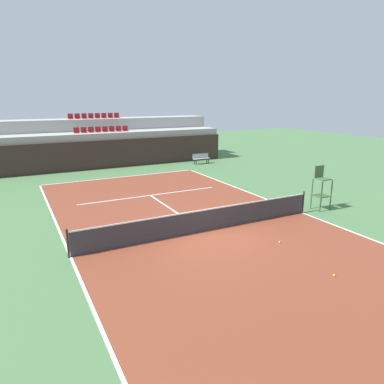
{
  "coord_description": "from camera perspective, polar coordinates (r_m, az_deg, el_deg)",
  "views": [
    {
      "loc": [
        -6.92,
        -12.12,
        5.44
      ],
      "look_at": [
        0.43,
        2.0,
        1.2
      ],
      "focal_mm": 33.01,
      "sensor_mm": 36.0,
      "label": 1
    }
  ],
  "objects": [
    {
      "name": "tennis_ball_1",
      "position": [
        14.22,
        13.96,
        -7.85
      ],
      "size": [
        0.07,
        0.07,
        0.07
      ],
      "primitive_type": "sphere",
      "color": "#CCE033",
      "rests_on": "court_surface"
    },
    {
      "name": "seating_row_lower",
      "position": [
        30.26,
        -14.36,
        9.62
      ],
      "size": [
        4.43,
        0.44,
        0.44
      ],
      "color": "maroon",
      "rests_on": "stands_tier_lower"
    },
    {
      "name": "stands_tier_upper",
      "position": [
        32.6,
        -15.21,
        8.12
      ],
      "size": [
        20.5,
        2.4,
        3.74
      ],
      "primitive_type": "cube",
      "color": "#9E9E99",
      "rests_on": "ground_plane"
    },
    {
      "name": "court_surface",
      "position": [
        14.98,
        2.1,
        -6.37
      ],
      "size": [
        11.0,
        24.0,
        0.01
      ],
      "primitive_type": "cube",
      "color": "brown",
      "rests_on": "ground_plane"
    },
    {
      "name": "tennis_net",
      "position": [
        14.8,
        2.12,
        -4.55
      ],
      "size": [
        11.08,
        0.08,
        1.07
      ],
      "color": "black",
      "rests_on": "court_surface"
    },
    {
      "name": "umpire_chair",
      "position": [
        18.76,
        20.16,
        0.88
      ],
      "size": [
        0.76,
        0.66,
        2.2
      ],
      "color": "#334C2D",
      "rests_on": "ground_plane"
    },
    {
      "name": "player_bench",
      "position": [
        30.3,
        1.48,
        5.54
      ],
      "size": [
        1.5,
        0.4,
        0.85
      ],
      "color": "#99999E",
      "rests_on": "ground_plane"
    },
    {
      "name": "centre_service_line",
      "position": [
        17.67,
        -3.02,
        -3.0
      ],
      "size": [
        0.1,
        6.4,
        0.0
      ],
      "primitive_type": "cube",
      "color": "white",
      "rests_on": "court_surface"
    },
    {
      "name": "back_wall",
      "position": [
        29.07,
        -13.47,
        5.97
      ],
      "size": [
        20.5,
        0.3,
        2.25
      ],
      "primitive_type": "cube",
      "color": "#33231E",
      "rests_on": "ground_plane"
    },
    {
      "name": "sideline_left",
      "position": [
        13.36,
        -19.02,
        -9.92
      ],
      "size": [
        0.1,
        24.0,
        0.0
      ],
      "primitive_type": "cube",
      "color": "white",
      "rests_on": "court_surface"
    },
    {
      "name": "service_line_far",
      "position": [
        20.5,
        -6.74,
        -0.54
      ],
      "size": [
        8.26,
        0.1,
        0.0
      ],
      "primitive_type": "cube",
      "color": "white",
      "rests_on": "court_surface"
    },
    {
      "name": "ground_plane",
      "position": [
        14.98,
        2.1,
        -6.39
      ],
      "size": [
        80.0,
        80.0,
        0.0
      ],
      "primitive_type": "plane",
      "color": "#477042"
    },
    {
      "name": "stands_tier_lower",
      "position": [
        30.33,
        -14.14,
        6.78
      ],
      "size": [
        20.5,
        2.4,
        2.76
      ],
      "primitive_type": "cube",
      "color": "#9E9E99",
      "rests_on": "ground_plane"
    },
    {
      "name": "baseline_far",
      "position": [
        25.63,
        -11.19,
        2.4
      ],
      "size": [
        11.0,
        0.1,
        0.0
      ],
      "primitive_type": "cube",
      "color": "white",
      "rests_on": "court_surface"
    },
    {
      "name": "tennis_ball_2",
      "position": [
        12.25,
        21.98,
        -12.39
      ],
      "size": [
        0.07,
        0.07,
        0.07
      ],
      "primitive_type": "sphere",
      "color": "#CCE033",
      "rests_on": "court_surface"
    },
    {
      "name": "sideline_right",
      "position": [
        18.15,
        17.27,
        -3.18
      ],
      "size": [
        0.1,
        24.0,
        0.0
      ],
      "primitive_type": "cube",
      "color": "white",
      "rests_on": "court_surface"
    },
    {
      "name": "seating_row_upper",
      "position": [
        32.53,
        -15.49,
        11.62
      ],
      "size": [
        4.43,
        0.44,
        0.44
      ],
      "color": "maroon",
      "rests_on": "stands_tier_upper"
    }
  ]
}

